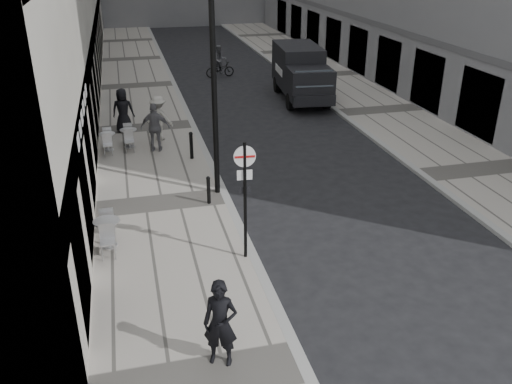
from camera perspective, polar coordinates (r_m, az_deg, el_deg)
sidewalk at (r=24.14m, az=-11.42°, el=6.59°), size 4.00×60.00×0.12m
far_sidewalk at (r=26.87m, az=12.88°, el=8.34°), size 4.00×60.00×0.12m
walking_man at (r=10.39m, az=-3.76°, el=-13.64°), size 0.78×0.66×1.80m
sign_post at (r=13.07m, az=-1.17°, el=0.67°), size 0.53×0.11×3.11m
lamppost at (r=16.31m, az=-4.46°, el=11.62°), size 0.29×0.29×6.51m
bollard_near at (r=20.13m, az=-6.82°, el=4.81°), size 0.13×0.13×0.96m
bollard_far at (r=16.60m, az=-5.01°, el=0.13°), size 0.11×0.11×0.83m
panel_van at (r=28.23m, az=4.71°, el=12.63°), size 2.57×5.71×2.61m
cyclist at (r=33.17m, az=-3.83°, el=13.22°), size 1.80×0.84×1.87m
pedestrian_a at (r=20.97m, az=-10.56°, el=6.70°), size 1.16×0.65×1.86m
pedestrian_b at (r=22.21m, az=-10.21°, el=7.68°), size 1.34×1.15×1.80m
pedestrian_c at (r=23.49m, az=-13.83°, el=8.35°), size 0.98×0.72×1.84m
cafe_table_near at (r=21.74m, az=-13.25°, el=5.70°), size 0.65×1.48×0.84m
cafe_table_mid at (r=14.76m, az=-15.37°, el=-3.97°), size 0.69×1.56×0.89m
cafe_table_far at (r=21.59m, az=-15.35°, el=5.27°), size 0.62×1.40×0.80m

